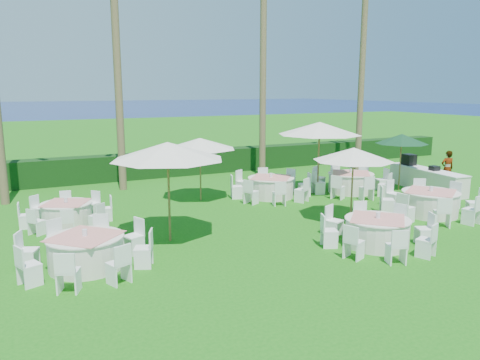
{
  "coord_description": "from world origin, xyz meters",
  "views": [
    {
      "loc": [
        -7.72,
        -10.24,
        4.27
      ],
      "look_at": [
        -0.99,
        3.42,
        1.3
      ],
      "focal_mm": 35.0,
      "sensor_mm": 36.0,
      "label": 1
    }
  ],
  "objects_px": {
    "umbrella_a": "(168,151)",
    "staff_person": "(447,168)",
    "banquet_table_f": "(351,182)",
    "umbrella_c": "(200,144)",
    "banquet_table_a": "(86,251)",
    "buffet_table": "(426,179)",
    "banquet_table_d": "(67,213)",
    "umbrella_b": "(354,154)",
    "umbrella_d": "(320,128)",
    "banquet_table_c": "(430,202)",
    "banquet_table_e": "(271,187)",
    "umbrella_green": "(402,139)",
    "banquet_table_b": "(377,231)"
  },
  "relations": [
    {
      "from": "banquet_table_a",
      "to": "umbrella_a",
      "type": "distance_m",
      "value": 3.45
    },
    {
      "from": "banquet_table_f",
      "to": "buffet_table",
      "type": "xyz_separation_m",
      "value": [
        3.23,
        -1.03,
        0.05
      ]
    },
    {
      "from": "banquet_table_a",
      "to": "banquet_table_b",
      "type": "bearing_deg",
      "value": -13.91
    },
    {
      "from": "banquet_table_e",
      "to": "umbrella_c",
      "type": "relative_size",
      "value": 1.15
    },
    {
      "from": "banquet_table_d",
      "to": "umbrella_b",
      "type": "distance_m",
      "value": 9.36
    },
    {
      "from": "banquet_table_e",
      "to": "umbrella_b",
      "type": "xyz_separation_m",
      "value": [
        0.56,
        -4.25,
        1.8
      ]
    },
    {
      "from": "umbrella_green",
      "to": "buffet_table",
      "type": "height_order",
      "value": "umbrella_green"
    },
    {
      "from": "umbrella_a",
      "to": "umbrella_c",
      "type": "bearing_deg",
      "value": 58.42
    },
    {
      "from": "banquet_table_f",
      "to": "umbrella_a",
      "type": "bearing_deg",
      "value": -162.21
    },
    {
      "from": "banquet_table_f",
      "to": "umbrella_c",
      "type": "xyz_separation_m",
      "value": [
        -6.17,
        1.43,
        1.79
      ]
    },
    {
      "from": "umbrella_a",
      "to": "staff_person",
      "type": "xyz_separation_m",
      "value": [
        13.44,
        1.93,
        -1.79
      ]
    },
    {
      "from": "banquet_table_e",
      "to": "umbrella_b",
      "type": "bearing_deg",
      "value": -82.48
    },
    {
      "from": "banquet_table_d",
      "to": "umbrella_d",
      "type": "distance_m",
      "value": 10.1
    },
    {
      "from": "banquet_table_b",
      "to": "banquet_table_e",
      "type": "height_order",
      "value": "banquet_table_e"
    },
    {
      "from": "umbrella_green",
      "to": "buffet_table",
      "type": "xyz_separation_m",
      "value": [
        1.05,
        -0.5,
        -1.71
      ]
    },
    {
      "from": "staff_person",
      "to": "banquet_table_e",
      "type": "bearing_deg",
      "value": 6.04
    },
    {
      "from": "umbrella_a",
      "to": "umbrella_b",
      "type": "distance_m",
      "value": 5.96
    },
    {
      "from": "banquet_table_c",
      "to": "banquet_table_e",
      "type": "bearing_deg",
      "value": 126.71
    },
    {
      "from": "banquet_table_d",
      "to": "staff_person",
      "type": "bearing_deg",
      "value": -4.14
    },
    {
      "from": "banquet_table_d",
      "to": "banquet_table_e",
      "type": "xyz_separation_m",
      "value": [
        7.79,
        0.45,
        0.05
      ]
    },
    {
      "from": "staff_person",
      "to": "umbrella_green",
      "type": "bearing_deg",
      "value": 9.04
    },
    {
      "from": "umbrella_d",
      "to": "buffet_table",
      "type": "relative_size",
      "value": 0.85
    },
    {
      "from": "umbrella_c",
      "to": "staff_person",
      "type": "height_order",
      "value": "umbrella_c"
    },
    {
      "from": "staff_person",
      "to": "umbrella_a",
      "type": "bearing_deg",
      "value": 25.38
    },
    {
      "from": "umbrella_b",
      "to": "umbrella_d",
      "type": "xyz_separation_m",
      "value": [
        1.48,
        3.91,
        0.48
      ]
    },
    {
      "from": "banquet_table_e",
      "to": "buffet_table",
      "type": "relative_size",
      "value": 0.8
    },
    {
      "from": "umbrella_a",
      "to": "umbrella_d",
      "type": "relative_size",
      "value": 0.94
    },
    {
      "from": "umbrella_c",
      "to": "banquet_table_c",
      "type": "bearing_deg",
      "value": -41.12
    },
    {
      "from": "banquet_table_b",
      "to": "umbrella_green",
      "type": "distance_m",
      "value": 8.12
    },
    {
      "from": "banquet_table_d",
      "to": "buffet_table",
      "type": "height_order",
      "value": "buffet_table"
    },
    {
      "from": "umbrella_d",
      "to": "umbrella_green",
      "type": "distance_m",
      "value": 3.74
    },
    {
      "from": "banquet_table_a",
      "to": "umbrella_a",
      "type": "xyz_separation_m",
      "value": [
        2.46,
        1.08,
        2.17
      ]
    },
    {
      "from": "umbrella_c",
      "to": "banquet_table_b",
      "type": "bearing_deg",
      "value": -71.52
    },
    {
      "from": "umbrella_c",
      "to": "umbrella_green",
      "type": "distance_m",
      "value": 8.59
    },
    {
      "from": "banquet_table_d",
      "to": "umbrella_b",
      "type": "height_order",
      "value": "umbrella_b"
    },
    {
      "from": "banquet_table_d",
      "to": "staff_person",
      "type": "xyz_separation_m",
      "value": [
        15.89,
        -1.15,
        0.43
      ]
    },
    {
      "from": "banquet_table_d",
      "to": "umbrella_c",
      "type": "xyz_separation_m",
      "value": [
        5.06,
        1.17,
        1.85
      ]
    },
    {
      "from": "banquet_table_c",
      "to": "staff_person",
      "type": "bearing_deg",
      "value": 34.96
    },
    {
      "from": "banquet_table_d",
      "to": "umbrella_b",
      "type": "relative_size",
      "value": 1.1
    },
    {
      "from": "banquet_table_b",
      "to": "banquet_table_d",
      "type": "height_order",
      "value": "banquet_table_b"
    },
    {
      "from": "banquet_table_a",
      "to": "umbrella_d",
      "type": "height_order",
      "value": "umbrella_d"
    },
    {
      "from": "banquet_table_d",
      "to": "umbrella_b",
      "type": "xyz_separation_m",
      "value": [
        8.35,
        -3.8,
        1.85
      ]
    },
    {
      "from": "banquet_table_a",
      "to": "staff_person",
      "type": "distance_m",
      "value": 16.18
    },
    {
      "from": "umbrella_d",
      "to": "staff_person",
      "type": "bearing_deg",
      "value": -11.76
    },
    {
      "from": "banquet_table_a",
      "to": "banquet_table_c",
      "type": "distance_m",
      "value": 11.36
    },
    {
      "from": "banquet_table_c",
      "to": "umbrella_b",
      "type": "distance_m",
      "value": 3.53
    },
    {
      "from": "buffet_table",
      "to": "staff_person",
      "type": "bearing_deg",
      "value": 5.81
    },
    {
      "from": "banquet_table_b",
      "to": "banquet_table_d",
      "type": "xyz_separation_m",
      "value": [
        -7.46,
        6.0,
        -0.04
      ]
    },
    {
      "from": "banquet_table_a",
      "to": "umbrella_b",
      "type": "height_order",
      "value": "umbrella_b"
    },
    {
      "from": "banquet_table_e",
      "to": "umbrella_c",
      "type": "height_order",
      "value": "umbrella_c"
    }
  ]
}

